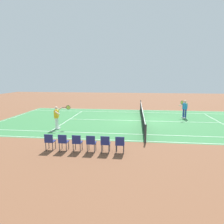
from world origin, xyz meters
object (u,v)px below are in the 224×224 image
(spectator_chair_1, at_px, (105,143))
(spectator_chair_3, at_px, (77,142))
(spectator_chair_5, at_px, (50,141))
(tennis_net, at_px, (142,115))
(spectator_chair_0, at_px, (120,143))
(tennis_player_near, at_px, (57,116))
(tennis_ball, at_px, (76,120))
(spectator_chair_4, at_px, (63,141))
(tennis_player_far, at_px, (185,108))
(spectator_chair_2, at_px, (91,142))

(spectator_chair_1, bearing_deg, spectator_chair_3, 0.00)
(spectator_chair_1, distance_m, spectator_chair_5, 2.88)
(tennis_net, relative_size, spectator_chair_0, 13.30)
(tennis_player_near, relative_size, tennis_ball, 25.71)
(tennis_player_near, height_order, tennis_ball, tennis_player_near)
(spectator_chair_5, bearing_deg, spectator_chair_4, 180.00)
(tennis_player_near, relative_size, tennis_player_far, 1.00)
(spectator_chair_1, height_order, spectator_chair_5, same)
(tennis_ball, bearing_deg, spectator_chair_2, 112.56)
(spectator_chair_4, bearing_deg, tennis_net, -119.13)
(tennis_player_far, relative_size, spectator_chair_4, 1.93)
(tennis_player_near, height_order, spectator_chair_0, tennis_player_near)
(tennis_ball, xyz_separation_m, spectator_chair_2, (-3.00, 7.23, 0.49))
(spectator_chair_2, bearing_deg, spectator_chair_4, 0.00)
(tennis_net, distance_m, spectator_chair_5, 9.00)
(tennis_player_near, distance_m, spectator_chair_1, 5.83)
(spectator_chair_0, xyz_separation_m, spectator_chair_2, (1.44, 0.00, 0.00))
(tennis_player_near, bearing_deg, spectator_chair_0, 139.76)
(tennis_ball, xyz_separation_m, spectator_chair_0, (-4.44, 7.23, 0.49))
(spectator_chair_2, bearing_deg, spectator_chair_3, 0.00)
(spectator_chair_2, bearing_deg, tennis_player_near, -50.28)
(spectator_chair_1, height_order, spectator_chair_4, same)
(tennis_player_far, relative_size, spectator_chair_1, 1.93)
(spectator_chair_1, distance_m, spectator_chair_3, 1.44)
(tennis_player_far, height_order, spectator_chair_0, tennis_player_far)
(tennis_net, distance_m, tennis_player_near, 7.07)
(tennis_player_far, height_order, spectator_chair_4, tennis_player_far)
(tennis_player_near, height_order, spectator_chair_4, tennis_player_near)
(tennis_player_far, xyz_separation_m, spectator_chair_1, (5.88, 9.10, -0.41))
(spectator_chair_0, xyz_separation_m, spectator_chair_4, (2.88, 0.00, 0.00))
(tennis_ball, relative_size, spectator_chair_3, 0.08)
(tennis_net, bearing_deg, spectator_chair_5, 56.87)
(spectator_chair_4, bearing_deg, tennis_ball, -77.79)
(spectator_chair_0, bearing_deg, spectator_chair_1, 0.00)
(spectator_chair_5, bearing_deg, spectator_chair_0, 180.00)
(tennis_player_near, distance_m, tennis_ball, 3.28)
(tennis_net, bearing_deg, tennis_player_far, -157.77)
(tennis_player_far, bearing_deg, spectator_chair_2, 54.06)
(spectator_chair_1, bearing_deg, spectator_chair_5, 0.00)
(tennis_net, xyz_separation_m, spectator_chair_1, (2.04, 7.53, 0.03))
(tennis_net, xyz_separation_m, tennis_ball, (5.76, 0.31, -0.46))
(spectator_chair_3, height_order, spectator_chair_5, same)
(spectator_chair_4, bearing_deg, spectator_chair_3, 180.00)
(spectator_chair_3, bearing_deg, tennis_ball, -72.47)
(spectator_chair_2, relative_size, spectator_chair_4, 1.00)
(spectator_chair_1, bearing_deg, spectator_chair_2, 0.00)
(spectator_chair_3, bearing_deg, spectator_chair_4, 0.00)
(spectator_chair_0, bearing_deg, tennis_ball, -58.43)
(tennis_ball, bearing_deg, tennis_net, -176.94)
(tennis_net, height_order, spectator_chair_1, tennis_net)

